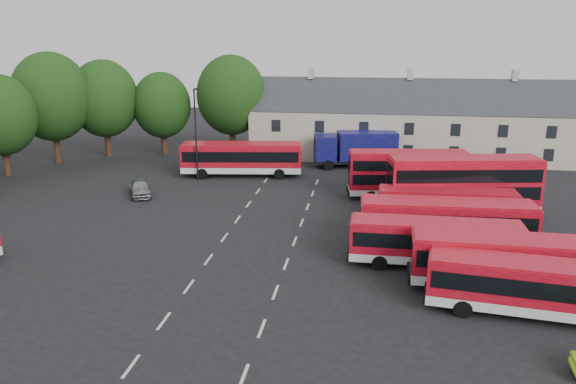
# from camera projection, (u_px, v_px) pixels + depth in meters

# --- Properties ---
(ground) EXTENTS (140.00, 140.00, 0.00)m
(ground) POSITION_uv_depth(u_px,v_px,m) (217.00, 248.00, 37.60)
(ground) COLOR black
(ground) RESTS_ON ground
(lane_markings) EXTENTS (5.15, 33.80, 0.01)m
(lane_markings) POSITION_uv_depth(u_px,v_px,m) (259.00, 239.00, 39.15)
(lane_markings) COLOR beige
(lane_markings) RESTS_ON ground
(treeline) EXTENTS (29.92, 32.59, 12.01)m
(treeline) POSITION_uv_depth(u_px,v_px,m) (68.00, 106.00, 57.09)
(treeline) COLOR black
(treeline) RESTS_ON ground
(terrace_houses) EXTENTS (35.70, 7.13, 10.06)m
(terrace_houses) POSITION_uv_depth(u_px,v_px,m) (407.00, 125.00, 63.12)
(terrace_houses) COLOR beige
(terrace_houses) RESTS_ON ground
(bus_row_a) EXTENTS (10.64, 3.75, 2.94)m
(bus_row_a) POSITION_uv_depth(u_px,v_px,m) (534.00, 284.00, 28.08)
(bus_row_a) COLOR silver
(bus_row_a) RESTS_ON ground
(bus_row_b) EXTENTS (11.22, 2.88, 3.15)m
(bus_row_b) POSITION_uv_depth(u_px,v_px,m) (515.00, 260.00, 30.81)
(bus_row_b) COLOR silver
(bus_row_b) RESTS_ON ground
(bus_row_c) EXTENTS (10.36, 2.45, 2.93)m
(bus_row_c) POSITION_uv_depth(u_px,v_px,m) (435.00, 240.00, 34.18)
(bus_row_c) COLOR silver
(bus_row_c) RESTS_ON ground
(bus_row_d) EXTENTS (11.45, 2.99, 3.22)m
(bus_row_d) POSITION_uv_depth(u_px,v_px,m) (447.00, 220.00, 37.26)
(bus_row_d) COLOR silver
(bus_row_d) RESTS_ON ground
(bus_row_e) EXTENTS (10.01, 2.42, 2.83)m
(bus_row_e) POSITION_uv_depth(u_px,v_px,m) (447.00, 204.00, 41.33)
(bus_row_e) COLOR silver
(bus_row_e) RESTS_ON ground
(bus_dd_south) EXTENTS (11.79, 4.56, 4.72)m
(bus_dd_south) POSITION_uv_depth(u_px,v_px,m) (463.00, 183.00, 43.41)
(bus_dd_south) COLOR silver
(bus_dd_south) RESTS_ON ground
(bus_dd_north) EXTENTS (10.35, 3.61, 4.16)m
(bus_dd_north) POSITION_uv_depth(u_px,v_px,m) (408.00, 171.00, 48.28)
(bus_dd_north) COLOR silver
(bus_dd_north) RESTS_ON ground
(bus_north) EXTENTS (12.08, 4.21, 3.35)m
(bus_north) POSITION_uv_depth(u_px,v_px,m) (242.00, 156.00, 55.75)
(bus_north) COLOR silver
(bus_north) RESTS_ON ground
(box_truck) EXTENTS (9.01, 4.44, 3.78)m
(box_truck) POSITION_uv_depth(u_px,v_px,m) (357.00, 147.00, 59.54)
(box_truck) COLOR black
(box_truck) RESTS_ON ground
(silver_car) EXTENTS (3.40, 4.50, 1.43)m
(silver_car) POSITION_uv_depth(u_px,v_px,m) (140.00, 188.00, 49.43)
(silver_car) COLOR #9B9DA2
(silver_car) RESTS_ON ground
(lamppost) EXTENTS (0.61, 0.24, 8.88)m
(lamppost) POSITION_uv_depth(u_px,v_px,m) (196.00, 132.00, 53.46)
(lamppost) COLOR black
(lamppost) RESTS_ON ground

